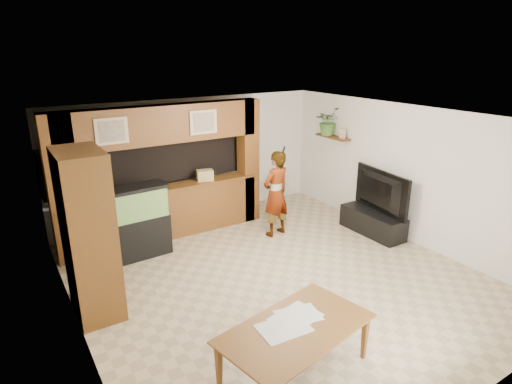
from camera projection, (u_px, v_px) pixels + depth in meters
floor at (277, 277)px, 7.03m from camera, size 6.50×6.50×0.00m
ceiling at (279, 119)px, 6.20m from camera, size 6.50×6.50×0.00m
wall_back at (191, 159)px, 9.21m from camera, size 6.00×0.00×6.00m
wall_left at (72, 249)px, 5.09m from camera, size 0.00×6.50×6.50m
wall_right at (407, 174)px, 8.13m from camera, size 0.00×6.50×6.50m
partition at (159, 172)px, 8.24m from camera, size 4.20×0.99×2.60m
wall_clock at (54, 180)px, 5.72m from camera, size 0.05×0.25×0.25m
wall_shelf at (333, 137)px, 9.49m from camera, size 0.25×0.90×0.04m
pantry_cabinet at (88, 235)px, 5.78m from camera, size 0.59×0.96×2.35m
trash_can at (103, 291)px, 6.08m from camera, size 0.32×0.32×0.58m
aquarium at (135, 224)px, 7.52m from camera, size 1.19×0.44×1.31m
tv_stand at (372, 222)px, 8.63m from camera, size 0.50×1.37×0.46m
television at (375, 192)px, 8.42m from camera, size 0.37×1.48×0.84m
photo_frame at (342, 133)px, 9.21m from camera, size 0.05×0.16×0.21m
potted_plant at (328, 121)px, 9.50m from camera, size 0.71×0.68×0.62m
person at (276, 194)px, 8.38m from camera, size 0.70×0.53×1.72m
microphone at (284, 150)px, 7.99m from camera, size 0.04×0.10×0.16m
dining_table at (298, 352)px, 4.84m from camera, size 1.91×1.30×0.62m
newspaper_a at (296, 317)px, 4.94m from camera, size 0.63×0.51×0.01m
newspaper_b at (284, 328)px, 4.75m from camera, size 0.59×0.44×0.01m
newspaper_c at (298, 315)px, 4.98m from camera, size 0.56×0.46×0.01m
counter_box at (205, 175)px, 8.59m from camera, size 0.37×0.29×0.21m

